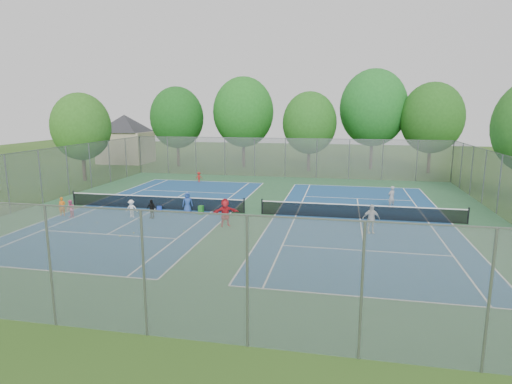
% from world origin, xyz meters
% --- Properties ---
extents(ground, '(120.00, 120.00, 0.00)m').
position_xyz_m(ground, '(0.00, 0.00, 0.00)').
color(ground, '#2E5219').
rests_on(ground, ground).
extents(court_pad, '(32.00, 32.00, 0.01)m').
position_xyz_m(court_pad, '(0.00, 0.00, 0.01)').
color(court_pad, '#2B5C37').
rests_on(court_pad, ground).
extents(court_left, '(10.97, 23.77, 0.01)m').
position_xyz_m(court_left, '(-7.00, 0.00, 0.02)').
color(court_left, navy).
rests_on(court_left, court_pad).
extents(court_right, '(10.97, 23.77, 0.01)m').
position_xyz_m(court_right, '(7.00, 0.00, 0.02)').
color(court_right, navy).
rests_on(court_right, court_pad).
extents(net_left, '(12.87, 0.10, 0.91)m').
position_xyz_m(net_left, '(-7.00, 0.00, 0.46)').
color(net_left, black).
rests_on(net_left, ground).
extents(net_right, '(12.87, 0.10, 0.91)m').
position_xyz_m(net_right, '(7.00, 0.00, 0.46)').
color(net_right, black).
rests_on(net_right, ground).
extents(fence_north, '(32.00, 0.10, 4.00)m').
position_xyz_m(fence_north, '(0.00, 16.00, 2.00)').
color(fence_north, gray).
rests_on(fence_north, ground).
extents(fence_south, '(32.00, 0.10, 4.00)m').
position_xyz_m(fence_south, '(0.00, -16.00, 2.00)').
color(fence_south, gray).
rests_on(fence_south, ground).
extents(fence_west, '(0.10, 32.00, 4.00)m').
position_xyz_m(fence_west, '(-16.00, 0.00, 2.00)').
color(fence_west, gray).
rests_on(fence_west, ground).
extents(house, '(11.03, 11.03, 7.30)m').
position_xyz_m(house, '(-22.00, 24.00, 4.21)').
color(house, '#B7A88C').
rests_on(house, ground).
extents(tree_nw, '(6.40, 6.40, 9.58)m').
position_xyz_m(tree_nw, '(-14.00, 22.00, 5.89)').
color(tree_nw, '#443326').
rests_on(tree_nw, ground).
extents(tree_nl, '(7.20, 7.20, 10.69)m').
position_xyz_m(tree_nl, '(-6.00, 23.00, 6.54)').
color(tree_nl, '#443326').
rests_on(tree_nl, ground).
extents(tree_nc, '(6.00, 6.00, 8.85)m').
position_xyz_m(tree_nc, '(2.00, 21.00, 5.39)').
color(tree_nc, '#443326').
rests_on(tree_nc, ground).
extents(tree_nr, '(7.60, 7.60, 11.42)m').
position_xyz_m(tree_nr, '(9.00, 24.00, 7.04)').
color(tree_nr, '#443326').
rests_on(tree_nr, ground).
extents(tree_ne, '(6.60, 6.60, 9.77)m').
position_xyz_m(tree_ne, '(15.00, 22.00, 5.97)').
color(tree_ne, '#443326').
rests_on(tree_ne, ground).
extents(tree_side_w, '(5.60, 5.60, 8.47)m').
position_xyz_m(tree_side_w, '(-19.00, 10.00, 5.24)').
color(tree_side_w, '#443326').
rests_on(tree_side_w, ground).
extents(ball_crate, '(0.40, 0.40, 0.27)m').
position_xyz_m(ball_crate, '(-6.60, -0.26, 0.14)').
color(ball_crate, blue).
rests_on(ball_crate, ground).
extents(ball_hopper, '(0.33, 0.33, 0.59)m').
position_xyz_m(ball_hopper, '(-3.36, -0.87, 0.30)').
color(ball_hopper, '#238325').
rests_on(ball_hopper, ground).
extents(student_a, '(0.52, 0.43, 1.24)m').
position_xyz_m(student_a, '(-12.17, -3.04, 0.62)').
color(student_a, orange).
rests_on(student_a, ground).
extents(student_b, '(0.71, 0.66, 1.18)m').
position_xyz_m(student_b, '(-11.27, -3.45, 0.59)').
color(student_b, '#E35885').
rests_on(student_b, ground).
extents(student_c, '(0.84, 0.61, 1.16)m').
position_xyz_m(student_c, '(-7.51, -2.52, 0.58)').
color(student_c, white).
rests_on(student_c, ground).
extents(student_d, '(0.77, 0.44, 1.23)m').
position_xyz_m(student_d, '(-6.13, -2.49, 0.62)').
color(student_d, black).
rests_on(student_d, ground).
extents(student_e, '(0.81, 0.70, 1.41)m').
position_xyz_m(student_e, '(-4.40, -0.60, 0.71)').
color(student_e, '#284A95').
rests_on(student_e, ground).
extents(student_f, '(1.61, 1.18, 1.69)m').
position_xyz_m(student_f, '(-0.99, -3.34, 0.84)').
color(student_f, red).
rests_on(student_f, ground).
extents(child_far_baseline, '(0.67, 0.41, 1.00)m').
position_xyz_m(child_far_baseline, '(-7.68, 11.29, 0.50)').
color(child_far_baseline, '#A91C18').
rests_on(child_far_baseline, ground).
extents(instructor, '(0.69, 0.66, 1.59)m').
position_xyz_m(instructor, '(9.25, 3.60, 0.79)').
color(instructor, '#98979A').
rests_on(instructor, ground).
extents(teen_court_b, '(1.05, 0.61, 1.68)m').
position_xyz_m(teen_court_b, '(7.45, -3.16, 0.84)').
color(teen_court_b, beige).
rests_on(teen_court_b, ground).
extents(tennis_ball_0, '(0.07, 0.07, 0.07)m').
position_xyz_m(tennis_ball_0, '(-11.44, -5.64, 0.03)').
color(tennis_ball_0, yellow).
rests_on(tennis_ball_0, ground).
extents(tennis_ball_1, '(0.07, 0.07, 0.07)m').
position_xyz_m(tennis_ball_1, '(-8.18, -6.22, 0.03)').
color(tennis_ball_1, yellow).
rests_on(tennis_ball_1, ground).
extents(tennis_ball_2, '(0.07, 0.07, 0.07)m').
position_xyz_m(tennis_ball_2, '(-3.02, -4.98, 0.03)').
color(tennis_ball_2, '#B4D331').
rests_on(tennis_ball_2, ground).
extents(tennis_ball_3, '(0.07, 0.07, 0.07)m').
position_xyz_m(tennis_ball_3, '(-11.12, -4.48, 0.03)').
color(tennis_ball_3, '#B7C92E').
rests_on(tennis_ball_3, ground).
extents(tennis_ball_4, '(0.07, 0.07, 0.07)m').
position_xyz_m(tennis_ball_4, '(-6.07, -6.67, 0.03)').
color(tennis_ball_4, '#D9EA36').
rests_on(tennis_ball_4, ground).
extents(tennis_ball_5, '(0.07, 0.07, 0.07)m').
position_xyz_m(tennis_ball_5, '(-10.72, -2.17, 0.03)').
color(tennis_ball_5, '#B6D832').
rests_on(tennis_ball_5, ground).
extents(tennis_ball_6, '(0.07, 0.07, 0.07)m').
position_xyz_m(tennis_ball_6, '(-5.42, -1.62, 0.03)').
color(tennis_ball_6, '#AFD331').
rests_on(tennis_ball_6, ground).
extents(tennis_ball_7, '(0.07, 0.07, 0.07)m').
position_xyz_m(tennis_ball_7, '(-7.84, -1.09, 0.03)').
color(tennis_ball_7, '#D8EE37').
rests_on(tennis_ball_7, ground).
extents(tennis_ball_8, '(0.07, 0.07, 0.07)m').
position_xyz_m(tennis_ball_8, '(-5.18, -4.90, 0.03)').
color(tennis_ball_8, '#B9D631').
rests_on(tennis_ball_8, ground).
extents(tennis_ball_9, '(0.07, 0.07, 0.07)m').
position_xyz_m(tennis_ball_9, '(-8.87, -4.36, 0.03)').
color(tennis_ball_9, '#C9EF37').
rests_on(tennis_ball_9, ground).
extents(tennis_ball_10, '(0.07, 0.07, 0.07)m').
position_xyz_m(tennis_ball_10, '(-5.63, -5.92, 0.03)').
color(tennis_ball_10, yellow).
rests_on(tennis_ball_10, ground).
extents(tennis_ball_11, '(0.07, 0.07, 0.07)m').
position_xyz_m(tennis_ball_11, '(-10.22, -5.02, 0.03)').
color(tennis_ball_11, '#CFD130').
rests_on(tennis_ball_11, ground).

